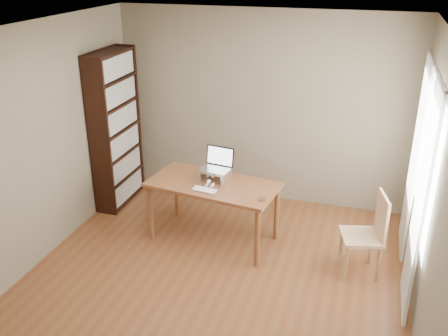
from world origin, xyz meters
TOP-DOWN VIEW (x-y plane):
  - room at (0.03, 0.01)m, footprint 4.04×4.54m
  - bookshelf at (-1.83, 1.55)m, footprint 0.30×0.90m
  - curtains at (1.92, 0.80)m, footprint 0.03×1.90m
  - desk at (-0.27, 0.93)m, footprint 1.59×0.95m
  - laptop_stand at (-0.27, 1.01)m, footprint 0.32×0.25m
  - laptop at (-0.27, 1.07)m, footprint 0.38×0.33m
  - keyboard at (-0.29, 0.71)m, footprint 0.32×0.17m
  - coaster at (0.37, 0.69)m, footprint 0.10×0.10m
  - cat at (-0.27, 1.04)m, footprint 0.25×0.48m
  - chair at (1.53, 0.73)m, footprint 0.51×0.51m

SIDE VIEW (x-z plane):
  - chair at x=1.53m, z-range 0.04..0.98m
  - desk at x=-0.27m, z-range 0.29..1.04m
  - coaster at x=0.37m, z-range 0.75..0.76m
  - keyboard at x=-0.29m, z-range 0.75..0.77m
  - cat at x=-0.27m, z-range 0.74..0.89m
  - laptop_stand at x=-0.27m, z-range 0.77..0.90m
  - laptop at x=-0.27m, z-range 0.82..1.07m
  - bookshelf at x=-1.83m, z-range 0.00..2.10m
  - curtains at x=1.92m, z-range 0.05..2.29m
  - room at x=0.03m, z-range -0.02..2.62m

